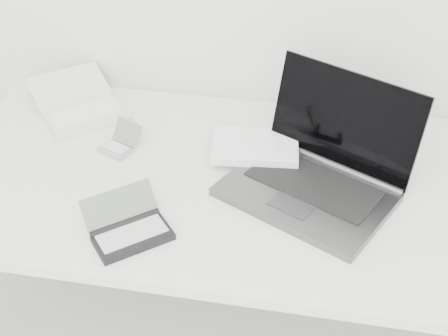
% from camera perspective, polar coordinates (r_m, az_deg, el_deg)
% --- Properties ---
extents(desk, '(1.60, 0.80, 0.73)m').
position_cam_1_polar(desk, '(1.67, 1.26, -2.21)').
color(desk, white).
rests_on(desk, ground).
extents(laptop_large, '(0.55, 0.49, 0.27)m').
position_cam_1_polar(laptop_large, '(1.62, 7.39, 0.08)').
color(laptop_large, '#535658').
rests_on(laptop_large, desk).
extents(netbook_open_white, '(0.37, 0.37, 0.07)m').
position_cam_1_polar(netbook_open_white, '(1.95, -12.90, 5.39)').
color(netbook_open_white, silver).
rests_on(netbook_open_white, desk).
extents(pda_silver, '(0.12, 0.13, 0.07)m').
position_cam_1_polar(pda_silver, '(1.77, -9.49, 2.14)').
color(pda_silver, '#B9B9BD').
rests_on(pda_silver, desk).
extents(palmtop_charcoal, '(0.23, 0.23, 0.09)m').
position_cam_1_polar(palmtop_charcoal, '(1.48, -8.66, -5.55)').
color(palmtop_charcoal, black).
rests_on(palmtop_charcoal, desk).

